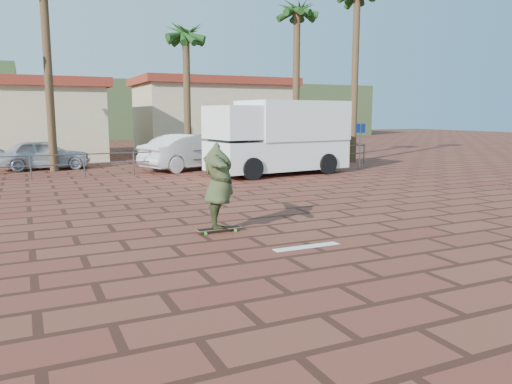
% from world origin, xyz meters
% --- Properties ---
extents(ground, '(120.00, 120.00, 0.00)m').
position_xyz_m(ground, '(0.00, 0.00, 0.00)').
color(ground, brown).
rests_on(ground, ground).
extents(paint_stripe, '(1.40, 0.22, 0.01)m').
position_xyz_m(paint_stripe, '(0.70, -1.20, 0.00)').
color(paint_stripe, white).
rests_on(paint_stripe, ground).
extents(guardrail, '(24.06, 0.06, 1.00)m').
position_xyz_m(guardrail, '(0.00, 12.00, 0.68)').
color(guardrail, '#47494F').
rests_on(guardrail, ground).
extents(palm_center, '(2.40, 2.40, 7.75)m').
position_xyz_m(palm_center, '(3.50, 15.50, 6.36)').
color(palm_center, brown).
rests_on(palm_center, ground).
extents(palm_right, '(2.40, 2.40, 9.05)m').
position_xyz_m(palm_right, '(9.00, 14.00, 7.58)').
color(palm_right, brown).
rests_on(palm_right, ground).
extents(building_east, '(10.60, 6.60, 5.00)m').
position_xyz_m(building_east, '(8.00, 24.00, 2.54)').
color(building_east, beige).
rests_on(building_east, ground).
extents(hill_front, '(70.00, 18.00, 6.00)m').
position_xyz_m(hill_front, '(0.00, 50.00, 3.00)').
color(hill_front, '#384C28').
rests_on(hill_front, ground).
extents(longboard, '(1.01, 0.23, 0.10)m').
position_xyz_m(longboard, '(-0.42, 0.64, 0.08)').
color(longboard, olive).
rests_on(longboard, ground).
extents(skateboarder, '(1.02, 2.37, 1.87)m').
position_xyz_m(skateboarder, '(-0.42, 0.64, 1.03)').
color(skateboarder, '#3A4324').
rests_on(skateboarder, longboard).
extents(campervan, '(6.29, 3.26, 3.13)m').
position_xyz_m(campervan, '(5.78, 9.76, 1.64)').
color(campervan, white).
rests_on(campervan, ground).
extents(car_silver, '(4.14, 1.75, 1.39)m').
position_xyz_m(car_silver, '(-3.36, 16.00, 0.70)').
color(car_silver, '#AFB1B6').
rests_on(car_silver, ground).
extents(car_white, '(5.29, 3.30, 1.64)m').
position_xyz_m(car_white, '(2.96, 13.00, 0.82)').
color(car_white, silver).
rests_on(car_white, ground).
extents(street_sign, '(0.41, 0.21, 2.12)m').
position_xyz_m(street_sign, '(10.25, 10.00, 1.48)').
color(street_sign, gray).
rests_on(street_sign, ground).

